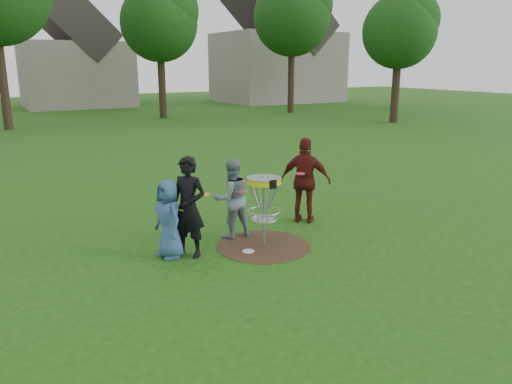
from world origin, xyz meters
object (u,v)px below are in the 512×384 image
player_blue (169,219)px  player_grey (231,198)px  player_black (188,207)px  player_maroon (305,181)px  disc_golf_basket (264,195)px

player_blue → player_grey: 1.51m
player_black → player_grey: bearing=77.1°
player_blue → player_black: player_black is taller
player_maroon → disc_golf_basket: 1.78m
player_black → player_maroon: player_maroon is taller
player_maroon → disc_golf_basket: size_ratio=1.35×
player_grey → player_maroon: bearing=-177.2°
disc_golf_basket → player_black: bearing=169.6°
player_maroon → player_black: bearing=55.5°
player_blue → player_grey: bearing=97.1°
player_grey → disc_golf_basket: (0.28, -0.79, 0.22)m
disc_golf_basket → player_blue: bearing=167.9°
player_blue → player_maroon: size_ratio=0.77×
player_blue → player_grey: player_grey is taller
player_black → player_grey: (1.12, 0.53, -0.11)m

